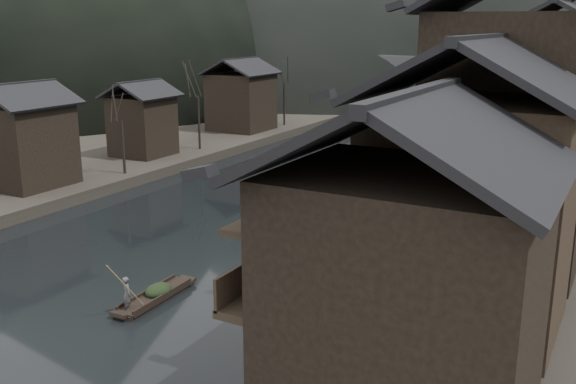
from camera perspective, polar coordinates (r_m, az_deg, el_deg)
The scene contains 12 objects.
water at distance 35.75m, azimuth -13.08°, elevation -8.20°, with size 300.00×300.00×0.00m, color black.
left_bank at distance 87.14m, azimuth -12.93°, elevation 5.76°, with size 40.00×200.00×1.20m, color #2D2823.
stilt_houses at distance 44.58m, azimuth 22.21°, elevation 7.77°, with size 9.00×67.60×16.60m.
left_houses at distance 62.23m, azimuth -15.28°, elevation 6.83°, with size 8.10×53.20×8.73m.
bare_trees at distance 59.24m, azimuth -13.33°, elevation 7.60°, with size 3.94×62.57×7.88m.
moored_sampans at distance 50.82m, azimuth 16.05°, elevation -1.23°, with size 2.88×67.66×0.47m.
midriver_boats at distance 67.99m, azimuth 14.91°, elevation 2.82°, with size 4.00×18.40×0.45m.
stone_bridge at distance 99.16m, azimuth 15.82°, elevation 9.26°, with size 40.00×6.00×9.00m.
hero_sampan at distance 33.84m, azimuth -11.71°, elevation -9.09°, with size 1.31×5.53×0.44m.
cargo_heap at distance 33.78m, azimuth -11.47°, elevation -8.02°, with size 1.21×1.59×0.73m, color black.
boatman at distance 32.14m, azimuth -14.13°, elevation -8.39°, with size 0.64×0.42×1.77m, color #525254.
bamboo_pole at distance 31.13m, azimuth -14.15°, elevation -4.26°, with size 0.06×0.06×3.87m, color #8C7A51.
Camera 1 is at (22.44, -24.20, 13.73)m, focal length 40.00 mm.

